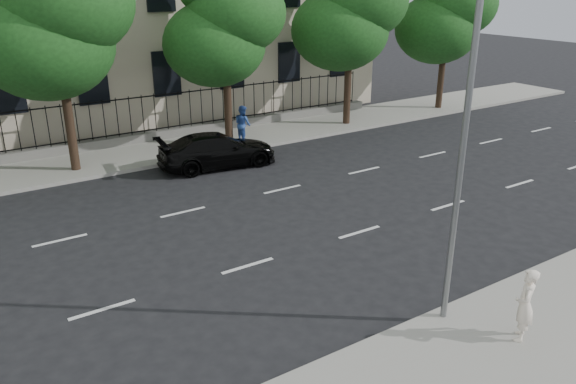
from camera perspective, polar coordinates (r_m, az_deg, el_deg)
name	(u,v)px	position (r m, az deg, el deg)	size (l,w,h in m)	color
ground	(298,308)	(13.85, 1.04, -11.68)	(120.00, 120.00, 0.00)	black
far_sidewalk	(119,158)	(25.62, -16.79, 3.36)	(60.00, 4.00, 0.15)	gray
lane_markings	(212,236)	(17.49, -7.72, -4.47)	(49.60, 4.62, 0.01)	silver
iron_fence	(106,136)	(27.04, -17.99, 5.41)	(30.00, 0.50, 2.20)	slate
street_light	(448,98)	(12.22, 15.91, 9.20)	(0.25, 3.32, 8.05)	slate
tree_c	(53,7)	(23.47, -22.75, 16.92)	(5.89, 5.50, 9.80)	#382619
tree_d	(224,16)	(25.80, -6.56, 17.30)	(5.34, 4.94, 8.84)	#382619
tree_e	(349,4)	(29.59, 6.25, 18.49)	(5.71, 5.31, 9.46)	#382619
tree_f	(446,6)	(34.44, 15.78, 17.69)	(5.52, 5.12, 9.01)	#382619
black_sedan	(217,150)	(23.59, -7.19, 4.25)	(2.01, 4.94, 1.43)	black
woman_near	(525,305)	(13.14, 22.93, -10.52)	(0.61, 0.40, 1.66)	white
pedestrian_far	(243,124)	(26.49, -4.61, 6.90)	(0.85, 0.66, 1.74)	#2A4C99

